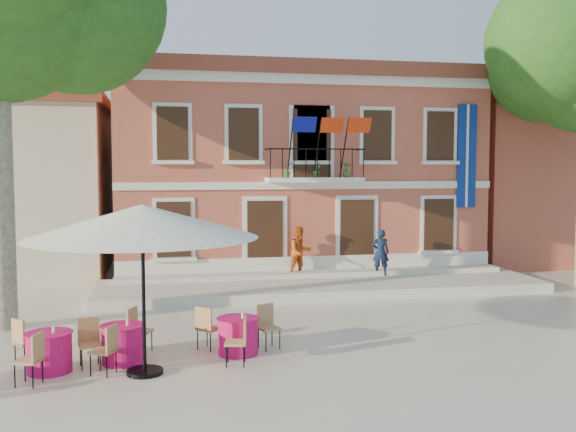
% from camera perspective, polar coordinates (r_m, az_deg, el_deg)
% --- Properties ---
extents(ground, '(90.00, 90.00, 0.00)m').
position_cam_1_polar(ground, '(15.85, -0.03, -9.93)').
color(ground, beige).
rests_on(ground, ground).
extents(main_building, '(13.50, 9.59, 7.50)m').
position_cam_1_polar(main_building, '(25.55, 0.05, 4.07)').
color(main_building, '#B45F41').
rests_on(main_building, ground).
extents(neighbor_east, '(9.40, 9.40, 6.40)m').
position_cam_1_polar(neighbor_east, '(31.12, 21.92, 2.77)').
color(neighbor_east, '#B45F41').
rests_on(neighbor_east, ground).
extents(terrace, '(14.00, 3.40, 0.30)m').
position_cam_1_polar(terrace, '(20.45, 3.11, -6.25)').
color(terrace, silver).
rests_on(terrace, ground).
extents(patio_umbrella, '(4.34, 4.34, 3.23)m').
position_cam_1_polar(patio_umbrella, '(12.25, -12.83, -0.49)').
color(patio_umbrella, black).
rests_on(patio_umbrella, ground).
extents(pedestrian_navy, '(0.64, 0.50, 1.55)m').
position_cam_1_polar(pedestrian_navy, '(21.67, 8.23, -3.21)').
color(pedestrian_navy, '#101A35').
rests_on(pedestrian_navy, terrace).
extents(pedestrian_orange, '(0.92, 0.79, 1.64)m').
position_cam_1_polar(pedestrian_orange, '(21.24, 1.08, -3.19)').
color(pedestrian_orange, '#C45017').
rests_on(pedestrian_orange, terrace).
extents(cafe_table_0, '(1.78, 1.83, 0.95)m').
position_cam_1_polar(cafe_table_0, '(13.32, -20.47, -11.09)').
color(cafe_table_0, '#D91469').
rests_on(cafe_table_0, ground).
extents(cafe_table_1, '(1.84, 1.76, 0.95)m').
position_cam_1_polar(cafe_table_1, '(13.69, -4.48, -10.41)').
color(cafe_table_1, '#D91469').
rests_on(cafe_table_1, ground).
extents(cafe_table_3, '(1.21, 1.91, 0.95)m').
position_cam_1_polar(cafe_table_3, '(13.48, -14.46, -10.80)').
color(cafe_table_3, '#D91469').
rests_on(cafe_table_3, ground).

